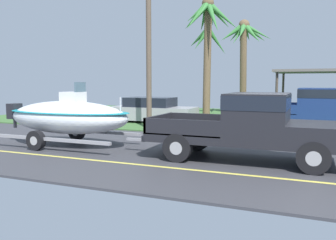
{
  "coord_description": "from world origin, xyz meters",
  "views": [
    {
      "loc": [
        0.89,
        -10.15,
        2.2
      ],
      "look_at": [
        -3.32,
        0.08,
        1.02
      ],
      "focal_mm": 38.13,
      "sensor_mm": 36.0,
      "label": 1
    }
  ],
  "objects": [
    {
      "name": "ground",
      "position": [
        0.0,
        8.38,
        -0.01
      ],
      "size": [
        36.0,
        22.0,
        0.11
      ],
      "color": "#38383D"
    },
    {
      "name": "palm_tree_far_left",
      "position": [
        -3.46,
        13.39,
        4.66
      ],
      "size": [
        3.31,
        3.59,
        6.22
      ],
      "color": "brown",
      "rests_on": "ground"
    },
    {
      "name": "pickup_truck_towing",
      "position": [
        -0.58,
        -0.18,
        1.05
      ],
      "size": [
        5.52,
        2.1,
        1.89
      ],
      "color": "black",
      "rests_on": "ground"
    },
    {
      "name": "parked_pickup_background",
      "position": [
        1.01,
        7.59,
        1.06
      ],
      "size": [
        5.99,
        2.14,
        1.92
      ],
      "color": "navy",
      "rests_on": "ground"
    },
    {
      "name": "palm_tree_far_right",
      "position": [
        -4.6,
        8.7,
        5.05
      ],
      "size": [
        3.23,
        2.95,
        6.71
      ],
      "color": "brown",
      "rests_on": "ground"
    },
    {
      "name": "utility_pole",
      "position": [
        -6.19,
        4.74,
        4.2
      ],
      "size": [
        0.24,
        1.8,
        8.1
      ],
      "color": "brown",
      "rests_on": "ground"
    },
    {
      "name": "palm_tree_near_right",
      "position": [
        -6.25,
        14.43,
        4.75
      ],
      "size": [
        2.97,
        3.22,
        6.12
      ],
      "color": "brown",
      "rests_on": "ground"
    },
    {
      "name": "boat_on_trailer",
      "position": [
        -6.96,
        -0.18,
        1.01
      ],
      "size": [
        5.8,
        2.37,
        2.2
      ],
      "color": "gray",
      "rests_on": "ground"
    },
    {
      "name": "parked_sedan_near",
      "position": [
        -7.11,
        7.17,
        0.67
      ],
      "size": [
        4.48,
        1.86,
        1.38
      ],
      "color": "#99999E",
      "rests_on": "ground"
    }
  ]
}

